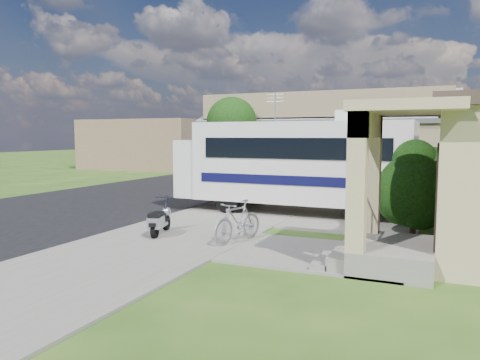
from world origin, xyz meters
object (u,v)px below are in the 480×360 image
at_px(shrub, 417,188).
at_px(motorhome, 295,162).
at_px(van, 261,162).
at_px(scooter, 159,221).
at_px(garden_hose, 355,249).
at_px(pickup_truck, 228,169).
at_px(bicycle, 238,223).

bearing_deg(shrub, motorhome, 149.19).
distance_m(motorhome, van, 17.37).
distance_m(scooter, van, 21.56).
xyz_separation_m(van, garden_hose, (10.33, -20.53, -0.74)).
relative_size(motorhome, van, 1.45).
bearing_deg(garden_hose, motorhome, 121.73).
distance_m(pickup_truck, garden_hose, 16.41).
bearing_deg(bicycle, garden_hose, 22.11).
relative_size(motorhome, pickup_truck, 1.37).
distance_m(motorhome, bicycle, 5.26).
distance_m(motorhome, garden_hose, 5.92).
distance_m(shrub, pickup_truck, 15.39).
distance_m(shrub, van, 21.55).
xyz_separation_m(pickup_truck, garden_hose, (9.56, -13.32, -0.76)).
distance_m(bicycle, van, 22.11).
xyz_separation_m(motorhome, bicycle, (0.10, -5.10, -1.28)).
bearing_deg(scooter, shrub, 7.18).
height_order(bicycle, van, van).
bearing_deg(van, motorhome, -67.91).
bearing_deg(bicycle, motorhome, 107.46).
height_order(pickup_truck, van, pickup_truck).
xyz_separation_m(scooter, garden_hose, (5.16, 0.40, -0.37)).
distance_m(bicycle, pickup_truck, 15.16).
bearing_deg(pickup_truck, shrub, 125.76).
bearing_deg(scooter, bicycle, -13.30).
distance_m(pickup_truck, van, 7.24).
distance_m(shrub, bicycle, 4.91).
bearing_deg(garden_hose, pickup_truck, 125.65).
height_order(motorhome, shrub, motorhome).
bearing_deg(van, shrub, -60.64).
bearing_deg(garden_hose, scooter, -175.60).
relative_size(shrub, garden_hose, 7.50).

